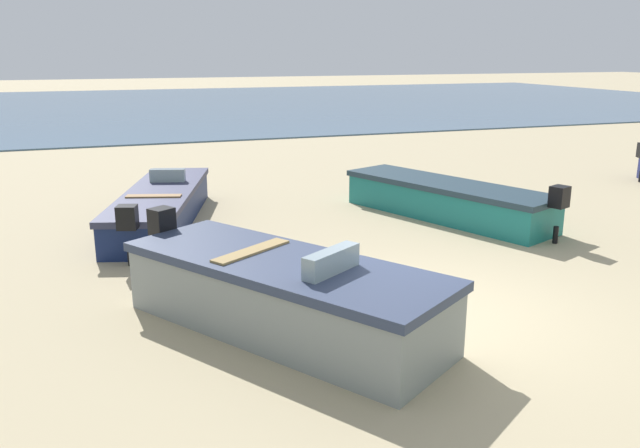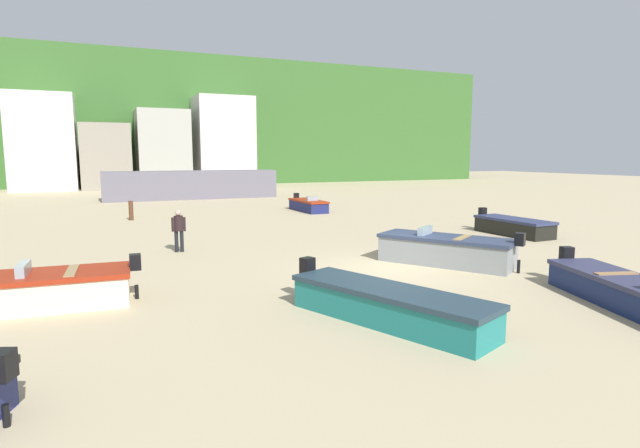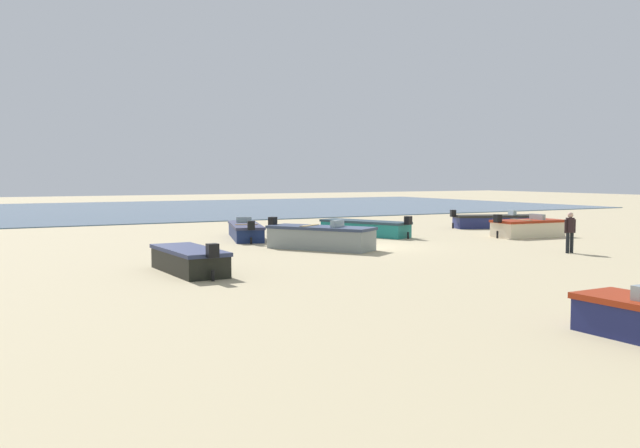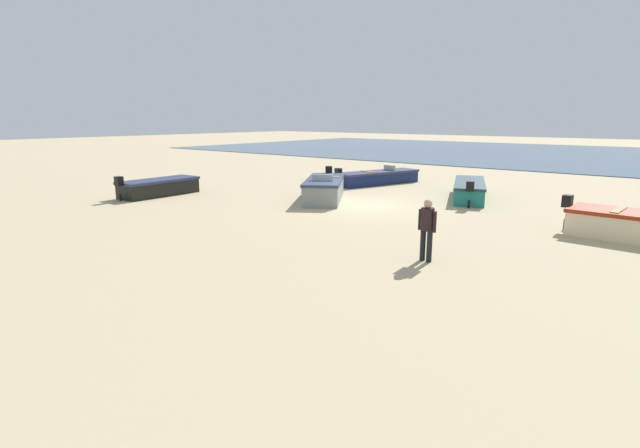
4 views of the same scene
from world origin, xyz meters
TOP-DOWN VIEW (x-y plane):
  - ground_plane at (0.00, 0.00)m, footprint 160.00×160.00m
  - tidal_water at (0.00, -36.00)m, footprint 80.00×36.00m
  - boat_grey_0 at (2.09, -0.11)m, footprint 3.74×4.61m
  - boat_teal_2 at (-2.88, -4.52)m, footprint 3.05×5.09m
  - boat_navy_6 at (3.03, -6.03)m, footprint 2.78×5.44m

SIDE VIEW (x-z plane):
  - ground_plane at x=0.00m, z-range 0.00..0.00m
  - tidal_water at x=0.00m, z-range 0.00..0.06m
  - boat_navy_6 at x=3.03m, z-range -0.15..0.89m
  - boat_teal_2 at x=-2.88m, z-range -0.15..0.95m
  - boat_grey_0 at x=2.09m, z-range -0.15..1.13m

